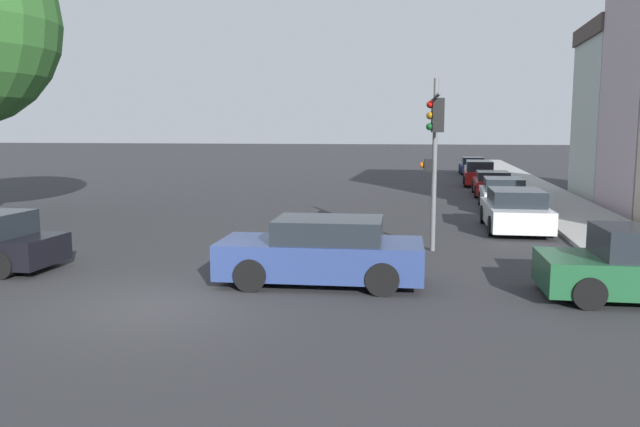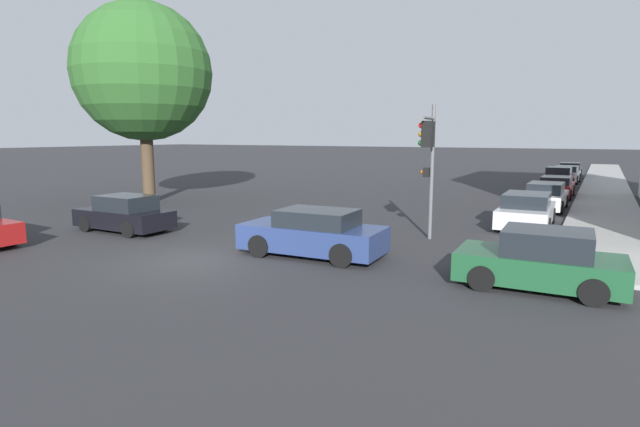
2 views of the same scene
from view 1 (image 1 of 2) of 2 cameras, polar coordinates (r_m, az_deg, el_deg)
The scene contains 10 objects.
ground_plane at distance 13.01m, azimuth -14.81°, elevation -8.04°, with size 300.00×300.00×0.00m, color #28282B.
sidewalk_strip at distance 44.96m, azimuth 17.79°, elevation 2.90°, with size 3.09×60.00×0.13m.
traffic_signal at distance 17.56m, azimuth 10.45°, elevation 7.20°, with size 0.64×1.67×4.90m.
crossing_car_1 at distance 14.08m, azimuth 0.23°, elevation -3.56°, with size 4.67×2.23×1.50m.
parked_car_0 at distance 22.72m, azimuth 17.40°, elevation 0.26°, with size 2.13×4.71×1.44m.
parked_car_1 at distance 28.62m, azimuth 16.37°, elevation 1.70°, with size 1.99×4.55×1.40m.
parked_car_2 at distance 34.56m, azimuth 15.46°, elevation 2.64°, with size 1.99×4.67×1.31m.
parked_car_3 at distance 40.41m, azimuth 14.35°, elevation 3.49°, with size 1.96×3.95×1.56m.
parked_car_4 at distance 45.42m, azimuth 14.23°, elevation 3.85°, with size 2.02×4.22×1.39m.
parked_car_5 at distance 51.33m, azimuth 13.74°, elevation 4.25°, with size 1.99×4.22×1.36m.
Camera 1 is at (5.45, -11.30, 3.45)m, focal length 35.00 mm.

